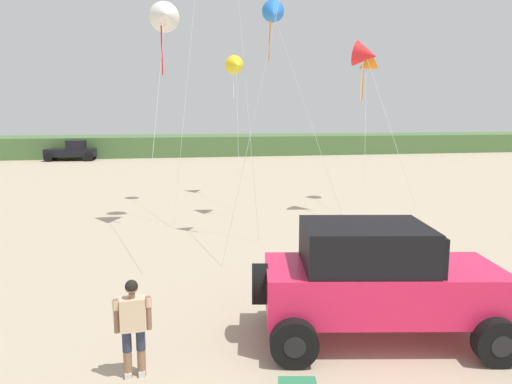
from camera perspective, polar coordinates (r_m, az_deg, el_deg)
dune_ridge at (r=55.20m, az=-4.45°, el=5.69°), size 90.00×9.35×2.11m
jeep at (r=9.47m, az=14.42°, el=-10.05°), size 5.01×3.13×2.26m
person_watching at (r=8.26m, az=-14.51°, el=-14.92°), size 0.62×0.32×1.67m
distant_pickup at (r=49.67m, az=-21.18°, el=4.61°), size 4.69×2.59×1.98m
kite_purple_stunt at (r=21.12m, az=13.02°, el=15.70°), size 1.50×6.58×7.36m
kite_black_sled at (r=19.80m, az=2.11°, el=20.60°), size 3.03×2.81×8.88m
kite_orange_streamer at (r=24.39m, az=13.05°, el=14.61°), size 2.88×6.00×7.38m
kite_red_delta at (r=18.38m, az=-10.83°, el=20.04°), size 1.55×5.79×8.44m
kite_white_parafoil at (r=25.72m, az=-2.39°, el=14.91°), size 1.30×5.60×7.49m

